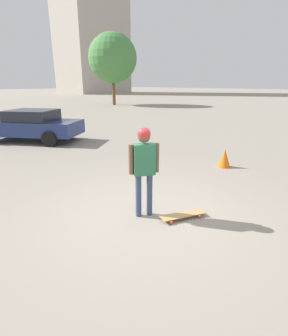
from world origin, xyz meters
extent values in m
plane|color=gray|center=(0.00, 0.00, 0.00)|extent=(220.00, 220.00, 0.00)
cylinder|color=#38476B|center=(0.09, -0.05, 0.42)|extent=(0.11, 0.11, 0.84)
cylinder|color=#38476B|center=(-0.09, 0.05, 0.42)|extent=(0.11, 0.11, 0.84)
cube|color=#2D724C|center=(0.00, 0.00, 1.12)|extent=(0.44, 0.37, 0.57)
cylinder|color=brown|center=(0.21, -0.12, 1.14)|extent=(0.09, 0.09, 0.55)
cylinder|color=brown|center=(-0.21, 0.12, 1.14)|extent=(0.09, 0.09, 0.55)
sphere|color=brown|center=(0.00, 0.00, 1.54)|extent=(0.23, 0.23, 0.23)
sphere|color=red|center=(0.00, 0.00, 1.58)|extent=(0.24, 0.24, 0.24)
cube|color=tan|center=(-0.43, 0.60, 0.07)|extent=(0.89, 0.56, 0.01)
cylinder|color=#D14C33|center=(-0.10, 0.60, 0.03)|extent=(0.07, 0.05, 0.07)
cylinder|color=#D14C33|center=(-0.21, 0.37, 0.03)|extent=(0.07, 0.05, 0.07)
cylinder|color=#D14C33|center=(-0.65, 0.84, 0.03)|extent=(0.07, 0.05, 0.07)
cylinder|color=#D14C33|center=(-0.75, 0.61, 0.03)|extent=(0.07, 0.05, 0.07)
cube|color=navy|center=(-1.40, -8.24, 0.60)|extent=(3.84, 4.43, 0.58)
cube|color=#1E232D|center=(-1.46, -8.15, 1.12)|extent=(2.38, 2.45, 0.45)
cylinder|color=black|center=(-1.38, -9.80, 0.31)|extent=(0.52, 0.62, 0.62)
cylinder|color=black|center=(-1.41, -6.67, 0.31)|extent=(0.52, 0.62, 0.62)
cylinder|color=black|center=(-2.86, -7.68, 0.31)|extent=(0.52, 0.62, 0.62)
cylinder|color=brown|center=(-16.45, -21.09, 1.57)|extent=(0.36, 0.36, 3.14)
sphere|color=#478442|center=(-16.45, -21.09, 5.01)|extent=(5.32, 5.32, 5.32)
cone|color=orange|center=(-3.87, -0.42, 0.27)|extent=(0.38, 0.38, 0.55)
camera|label=1|loc=(3.23, 3.19, 2.44)|focal=28.00mm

